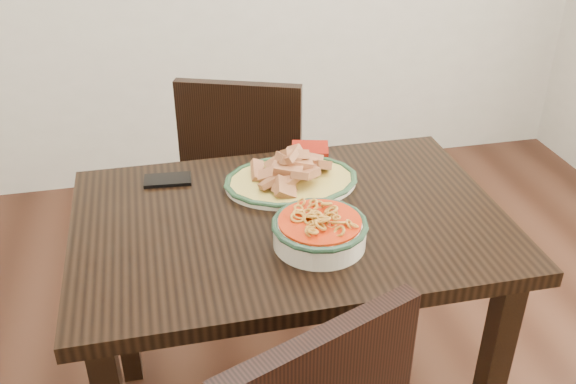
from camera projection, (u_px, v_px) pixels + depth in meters
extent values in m
cube|color=black|center=(290.00, 223.00, 1.64)|extent=(1.09, 0.73, 0.04)
cube|color=black|center=(490.00, 380.00, 1.68)|extent=(0.06, 0.06, 0.71)
cube|color=black|center=(120.00, 292.00, 1.99)|extent=(0.06, 0.06, 0.71)
cube|color=black|center=(407.00, 253.00, 2.17)|extent=(0.06, 0.06, 0.71)
cube|color=black|center=(252.00, 179.00, 2.46)|extent=(0.54, 0.54, 0.04)
cube|color=black|center=(301.00, 209.00, 2.70)|extent=(0.04, 0.04, 0.41)
cube|color=black|center=(222.00, 203.00, 2.74)|extent=(0.04, 0.04, 0.41)
cube|color=black|center=(290.00, 256.00, 2.41)|extent=(0.04, 0.04, 0.41)
cube|color=black|center=(202.00, 249.00, 2.45)|extent=(0.04, 0.04, 0.41)
cube|color=black|center=(240.00, 144.00, 2.18)|extent=(0.41, 0.19, 0.44)
ellipsoid|color=#F2E9CC|center=(291.00, 182.00, 1.77)|extent=(0.37, 0.27, 0.02)
ellipsoid|color=gold|center=(291.00, 180.00, 1.77)|extent=(0.35, 0.26, 0.01)
torus|color=#1B3D22|center=(291.00, 180.00, 1.77)|extent=(0.28, 0.28, 0.01)
cylinder|color=beige|center=(319.00, 233.00, 1.51)|extent=(0.22, 0.22, 0.06)
torus|color=#173422|center=(320.00, 224.00, 1.50)|extent=(0.23, 0.23, 0.02)
cylinder|color=#B52508|center=(320.00, 222.00, 1.50)|extent=(0.20, 0.20, 0.01)
cube|color=black|center=(168.00, 180.00, 1.79)|extent=(0.13, 0.08, 0.01)
cube|color=#9B180B|center=(310.00, 148.00, 1.96)|extent=(0.13, 0.12, 0.01)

